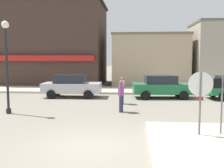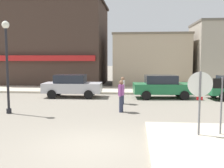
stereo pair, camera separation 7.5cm
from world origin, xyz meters
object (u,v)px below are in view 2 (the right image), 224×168
Objects in this scene: parked_car_nearest at (72,86)px; pedestrian_crossing_far at (121,95)px; stop_sign at (200,95)px; parked_car_second at (162,86)px; one_way_sign at (222,100)px; lamp_post at (7,53)px; pedestrian_crossing_near at (123,89)px.

pedestrian_crossing_far reaches higher than parked_car_nearest.
stop_sign reaches higher than pedestrian_crossing_far.
one_way_sign is at bearing -83.16° from parked_car_second.
pedestrian_crossing_far is (-2.85, 4.21, -0.65)m from stop_sign.
lamp_post is at bearing -171.38° from pedestrian_crossing_far.
one_way_sign is 11.43m from parked_car_nearest.
parked_car_nearest is 6.01m from pedestrian_crossing_far.
parked_car_nearest is at bearing 129.76° from one_way_sign.
pedestrian_crossing_far is (5.51, 0.84, -2.09)m from lamp_post.
lamp_post reaches higher than stop_sign.
lamp_post is at bearing -108.05° from parked_car_nearest.
stop_sign is 9.13m from lamp_post.
one_way_sign is 5.43m from pedestrian_crossing_far.
parked_car_second is at bearing 44.21° from pedestrian_crossing_near.
pedestrian_crossing_far is (-2.54, -4.86, 0.06)m from parked_car_second.
pedestrian_crossing_far is at bearing -117.58° from parked_car_second.
parked_car_second is 3.61m from pedestrian_crossing_near.
one_way_sign is at bearing -48.23° from pedestrian_crossing_far.
parked_car_second is (-0.31, 9.07, -0.71)m from stop_sign.
pedestrian_crossing_far is at bearing 8.62° from lamp_post.
one_way_sign is (0.76, 0.17, -0.19)m from stop_sign.
lamp_post is 2.82× the size of pedestrian_crossing_far.
lamp_post is (-9.12, 3.20, 1.63)m from one_way_sign.
parked_car_second is (8.05, 5.70, -2.15)m from lamp_post.
stop_sign is 9.11m from parked_car_second.
lamp_post is 1.12× the size of parked_car_nearest.
parked_car_second is 2.57× the size of pedestrian_crossing_far.
parked_car_nearest is (1.82, 5.57, -2.15)m from lamp_post.
stop_sign reaches higher than pedestrian_crossing_near.
pedestrian_crossing_near is (-3.65, 6.39, -0.46)m from one_way_sign.
one_way_sign is at bearing -50.24° from parked_car_nearest.
parked_car_second is 2.57× the size of pedestrian_crossing_near.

